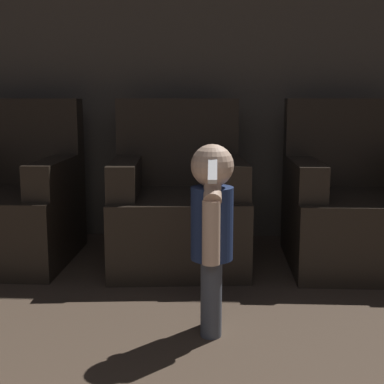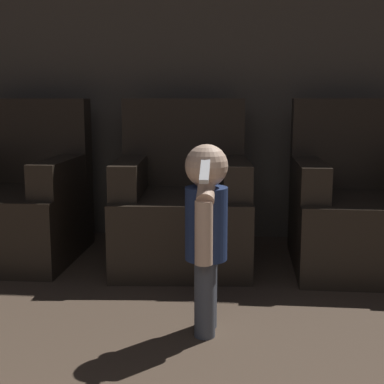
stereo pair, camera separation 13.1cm
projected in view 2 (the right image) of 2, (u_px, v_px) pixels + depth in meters
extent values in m
cube|color=#51493F|center=(208.00, 56.00, 3.77)|extent=(8.40, 0.05, 2.60)
cube|color=black|center=(14.00, 224.00, 3.36)|extent=(0.79, 0.86, 0.44)
cube|color=black|center=(32.00, 141.00, 3.62)|extent=(0.79, 0.16, 0.56)
cube|color=black|center=(60.00, 175.00, 3.28)|extent=(0.16, 0.70, 0.20)
cube|color=black|center=(182.00, 228.00, 3.26)|extent=(0.86, 0.92, 0.44)
cube|color=black|center=(184.00, 142.00, 3.52)|extent=(0.80, 0.22, 0.56)
cube|color=black|center=(130.00, 176.00, 3.21)|extent=(0.22, 0.71, 0.20)
cube|color=black|center=(234.00, 176.00, 3.20)|extent=(0.22, 0.71, 0.20)
cube|color=black|center=(361.00, 232.00, 3.16)|extent=(0.80, 0.87, 0.44)
cube|color=black|center=(354.00, 143.00, 3.42)|extent=(0.79, 0.17, 0.56)
cube|color=black|center=(309.00, 178.00, 3.14)|extent=(0.17, 0.70, 0.20)
cylinder|color=#474C56|center=(207.00, 291.00, 2.34)|extent=(0.09, 0.09, 0.33)
cylinder|color=#474C56|center=(205.00, 300.00, 2.25)|extent=(0.09, 0.09, 0.33)
cylinder|color=navy|center=(206.00, 223.00, 2.24)|extent=(0.18, 0.18, 0.31)
sphere|color=beige|center=(206.00, 166.00, 2.20)|extent=(0.18, 0.18, 0.18)
cylinder|color=beige|center=(204.00, 233.00, 2.13)|extent=(0.07, 0.07, 0.26)
cylinder|color=beige|center=(207.00, 181.00, 2.21)|extent=(0.07, 0.26, 0.19)
cube|color=white|center=(205.00, 168.00, 2.09)|extent=(0.04, 0.16, 0.10)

